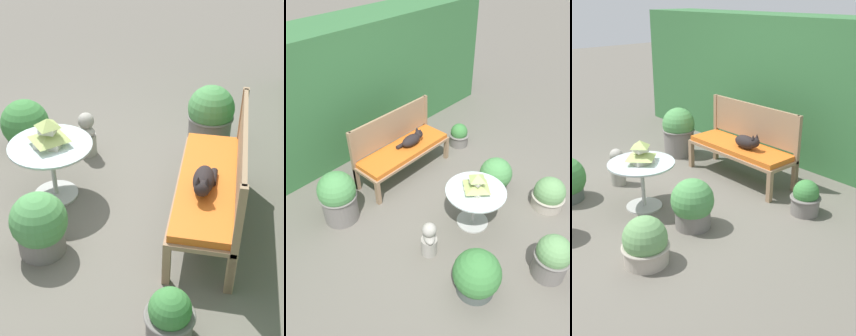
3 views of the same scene
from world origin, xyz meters
TOP-DOWN VIEW (x-y plane):
  - ground at (0.00, 0.00)m, footprint 30.00×30.00m
  - foliage_hedge_back at (0.00, 2.57)m, footprint 6.40×0.97m
  - garden_bench at (0.17, 1.18)m, footprint 1.56×0.53m
  - bench_backrest at (0.17, 1.43)m, footprint 1.56×0.06m
  - cat at (0.33, 1.15)m, footprint 0.46×0.19m
  - patio_table at (0.03, -0.26)m, footprint 0.77×0.77m
  - pagoda_birdhouse at (0.03, -0.26)m, footprint 0.31×0.31m
  - garden_bust at (-0.74, -0.16)m, footprint 0.26×0.28m
  - potted_plant_table_near at (-0.77, -0.87)m, footprint 0.53×0.53m
  - potted_plant_path_edge at (0.99, -0.85)m, footprint 0.46×0.46m
  - potted_plant_patio_mid at (0.76, -0.11)m, footprint 0.47×0.47m
  - potted_plant_bench_left at (-0.04, -1.37)m, footprint 0.41×0.41m
  - potted_plant_bench_right at (1.38, 1.04)m, footprint 0.36×0.36m
  - potted_plant_table_far at (-1.10, 1.12)m, footprint 0.50×0.50m

SIDE VIEW (x-z plane):
  - ground at x=0.00m, z-range 0.00..0.00m
  - potted_plant_bench_right at x=1.38m, z-range -0.01..0.40m
  - potted_plant_path_edge at x=0.99m, z-range -0.03..0.44m
  - garden_bust at x=-0.74m, z-range -0.01..0.48m
  - potted_plant_table_near at x=-0.77m, z-range -0.03..0.52m
  - potted_plant_patio_mid at x=0.76m, z-range -0.01..0.54m
  - potted_plant_bench_left at x=-0.04m, z-range 0.00..0.58m
  - potted_plant_table_far at x=-1.10m, z-range 0.00..0.75m
  - garden_bench at x=0.17m, z-range 0.17..0.64m
  - patio_table at x=0.03m, z-range 0.16..0.73m
  - cat at x=0.33m, z-range 0.45..0.68m
  - pagoda_birdhouse at x=0.03m, z-range 0.55..0.81m
  - bench_backrest at x=0.17m, z-range 0.20..1.19m
  - foliage_hedge_back at x=0.00m, z-range 0.00..2.06m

